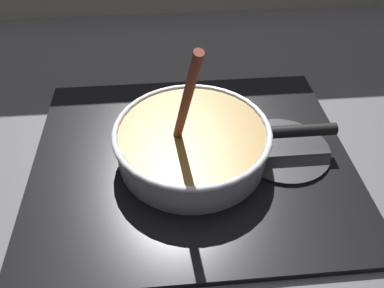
# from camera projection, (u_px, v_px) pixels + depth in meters

# --- Properties ---
(ground) EXTENTS (2.40, 1.60, 0.04)m
(ground) POSITION_uv_depth(u_px,v_px,m) (218.00, 238.00, 0.60)
(ground) COLOR #4C4C51
(hob_plate) EXTENTS (0.56, 0.48, 0.01)m
(hob_plate) POSITION_uv_depth(u_px,v_px,m) (192.00, 159.00, 0.69)
(hob_plate) COLOR black
(hob_plate) RESTS_ON ground
(burner_ring) EXTENTS (0.20, 0.20, 0.01)m
(burner_ring) POSITION_uv_depth(u_px,v_px,m) (192.00, 155.00, 0.69)
(burner_ring) COLOR #592D0C
(burner_ring) RESTS_ON hob_plate
(spare_burner) EXTENTS (0.17, 0.17, 0.01)m
(spare_burner) POSITION_uv_depth(u_px,v_px,m) (283.00, 150.00, 0.70)
(spare_burner) COLOR #262628
(spare_burner) RESTS_ON hob_plate
(cooking_pan) EXTENTS (0.39, 0.27, 0.26)m
(cooking_pan) POSITION_uv_depth(u_px,v_px,m) (193.00, 142.00, 0.66)
(cooking_pan) COLOR silver
(cooking_pan) RESTS_ON hob_plate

